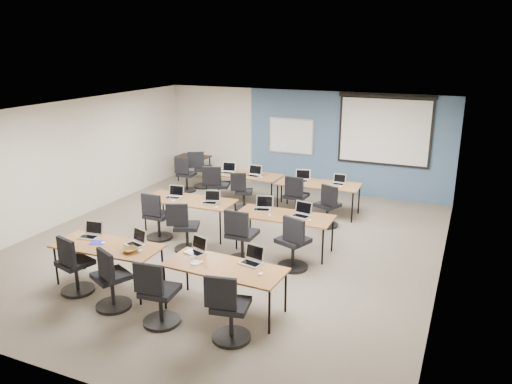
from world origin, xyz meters
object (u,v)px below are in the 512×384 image
at_px(task_chair_3, 229,313).
at_px(task_chair_10, 296,200).
at_px(task_chair_5, 185,231).
at_px(laptop_11, 339,182).
at_px(projector_screen, 385,126).
at_px(laptop_4, 174,195).
at_px(task_chair_7, 293,247).
at_px(task_chair_8, 217,190).
at_px(training_table_back_left, 244,176).
at_px(task_chair_0, 74,270).
at_px(task_chair_2, 158,298).
at_px(laptop_1, 136,241).
at_px(spare_chair_a, 202,172).
at_px(training_table_back_right, 319,185).
at_px(laptop_8, 227,170).
at_px(spare_chair_b, 185,177).
at_px(training_table_mid_left, 189,201).
at_px(utility_table, 194,159).
at_px(training_table_mid_right, 284,217).
at_px(task_chair_11, 328,209).
at_px(laptop_6, 263,206).
at_px(laptop_10, 302,178).
at_px(laptop_2, 197,249).
at_px(task_chair_1, 111,284).
at_px(task_chair_9, 242,194).
at_px(task_chair_6, 241,240).
at_px(laptop_7, 302,213).
at_px(task_chair_4, 157,220).
at_px(laptop_9, 254,173).
at_px(training_table_front_left, 107,248).
at_px(laptop_5, 211,200).
at_px(training_table_front_right, 224,269).
at_px(laptop_0, 91,233).

distance_m(task_chair_3, task_chair_10, 5.15).
distance_m(task_chair_5, laptop_11, 4.01).
distance_m(projector_screen, laptop_4, 5.60).
bearing_deg(task_chair_7, task_chair_8, 158.56).
xyz_separation_m(training_table_back_left, task_chair_0, (-0.44, -5.51, -0.27)).
bearing_deg(task_chair_2, laptop_1, 131.68).
relative_size(projector_screen, task_chair_2, 2.35).
bearing_deg(spare_chair_a, training_table_back_right, -42.66).
bearing_deg(laptop_4, laptop_1, -81.19).
height_order(laptop_8, laptop_11, laptop_8).
xyz_separation_m(task_chair_3, spare_chair_b, (-4.28, 5.89, -0.02)).
xyz_separation_m(training_table_mid_left, utility_table, (-2.03, 3.61, -0.03)).
bearing_deg(task_chair_2, task_chair_10, 80.53).
xyz_separation_m(training_table_mid_right, task_chair_11, (0.42, 1.60, -0.28)).
distance_m(task_chair_7, spare_chair_a, 5.71).
relative_size(training_table_mid_right, task_chair_10, 1.83).
bearing_deg(task_chair_5, laptop_6, 13.87).
bearing_deg(laptop_10, laptop_2, -108.43).
height_order(task_chair_1, task_chair_10, task_chair_1).
bearing_deg(task_chair_2, training_table_mid_right, 71.46).
height_order(task_chair_8, task_chair_9, task_chair_8).
relative_size(task_chair_0, task_chair_6, 0.97).
height_order(projector_screen, task_chair_10, projector_screen).
distance_m(laptop_7, spare_chair_a, 5.08).
height_order(training_table_back_right, laptop_8, laptop_8).
bearing_deg(laptop_2, task_chair_0, -139.72).
xyz_separation_m(task_chair_9, spare_chair_a, (-1.87, 1.31, 0.04)).
xyz_separation_m(task_chair_4, task_chair_7, (3.04, -0.23, 0.01)).
distance_m(laptop_9, spare_chair_a, 2.13).
height_order(training_table_front_left, laptop_8, laptop_8).
height_order(laptop_1, spare_chair_a, spare_chair_a).
relative_size(task_chair_4, laptop_10, 2.90).
relative_size(task_chair_5, task_chair_11, 1.01).
xyz_separation_m(training_table_back_left, laptop_7, (2.36, -2.41, 0.11)).
bearing_deg(laptop_9, training_table_mid_left, -99.97).
height_order(task_chair_6, spare_chair_a, task_chair_6).
distance_m(task_chair_2, laptop_10, 5.74).
xyz_separation_m(task_chair_3, task_chair_5, (-2.17, 2.40, -0.01)).
height_order(training_table_mid_left, task_chair_11, task_chair_11).
height_order(laptop_5, laptop_11, laptop_5).
distance_m(training_table_front_left, laptop_2, 1.54).
distance_m(training_table_back_right, utility_table, 4.37).
xyz_separation_m(training_table_front_right, laptop_0, (-2.63, 0.14, 0.11)).
bearing_deg(spare_chair_a, projector_screen, -18.42).
bearing_deg(laptop_7, task_chair_8, 156.46).
xyz_separation_m(task_chair_1, laptop_11, (2.01, 5.71, 0.36)).
xyz_separation_m(laptop_7, spare_chair_a, (-3.99, 3.12, -0.36)).
xyz_separation_m(laptop_2, spare_chair_a, (-3.02, 5.43, -0.36)).
xyz_separation_m(task_chair_5, utility_table, (-2.46, 4.52, 0.25)).
bearing_deg(task_chair_10, laptop_7, -62.93).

